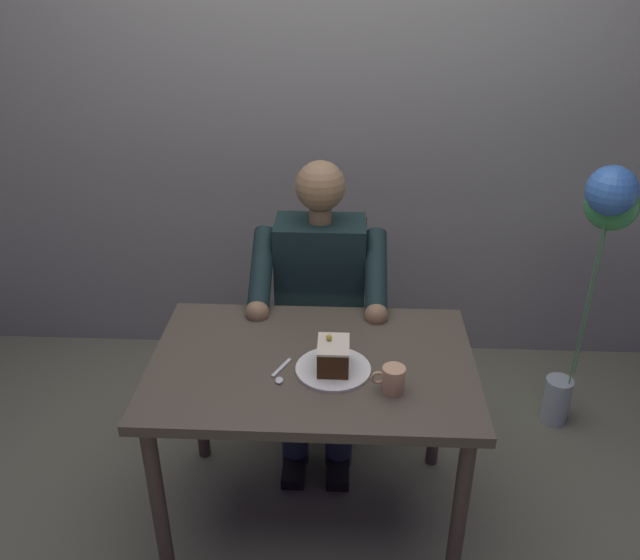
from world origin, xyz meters
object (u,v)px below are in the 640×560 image
at_px(chair, 321,310).
at_px(dining_table, 312,381).
at_px(coffee_cup, 393,379).
at_px(balloon_display, 601,237).
at_px(dessert_spoon, 280,374).
at_px(cake_slice, 333,356).
at_px(seated_person, 319,305).

bearing_deg(chair, dining_table, 90.00).
height_order(coffee_cup, balloon_display, balloon_display).
relative_size(coffee_cup, dessert_spoon, 0.76).
distance_m(chair, dessert_spoon, 0.80).
relative_size(chair, cake_slice, 6.88).
bearing_deg(coffee_cup, seated_person, -68.38).
xyz_separation_m(dining_table, coffee_cup, (-0.26, 0.15, 0.13)).
xyz_separation_m(cake_slice, coffee_cup, (-0.19, 0.10, -0.01)).
relative_size(chair, dessert_spoon, 6.46).
bearing_deg(cake_slice, dining_table, -36.04).
distance_m(cake_slice, coffee_cup, 0.21).
distance_m(dining_table, chair, 0.68).
distance_m(dining_table, dessert_spoon, 0.16).
bearing_deg(dessert_spoon, balloon_display, -149.86).
height_order(seated_person, coffee_cup, seated_person).
bearing_deg(chair, coffee_cup, 107.31).
xyz_separation_m(dining_table, balloon_display, (-1.11, -0.61, 0.29)).
distance_m(chair, cake_slice, 0.77).
relative_size(cake_slice, dessert_spoon, 0.94).
bearing_deg(balloon_display, dessert_spoon, 30.14).
bearing_deg(coffee_cup, dining_table, -30.28).
bearing_deg(cake_slice, dessert_spoon, 12.31).
bearing_deg(coffee_cup, balloon_display, -138.17).
distance_m(seated_person, coffee_cup, 0.71).
bearing_deg(balloon_display, seated_person, 5.79).
relative_size(dining_table, balloon_display, 0.89).
height_order(cake_slice, coffee_cup, cake_slice).
height_order(chair, balloon_display, balloon_display).
distance_m(chair, balloon_display, 1.18).
xyz_separation_m(chair, cake_slice, (-0.07, 0.73, 0.26)).
height_order(cake_slice, balloon_display, balloon_display).
xyz_separation_m(cake_slice, balloon_display, (-1.04, -0.66, 0.14)).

